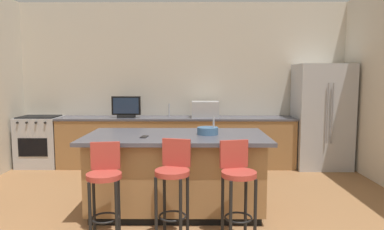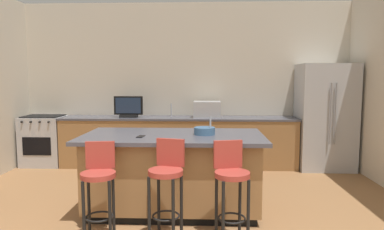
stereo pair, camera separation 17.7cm
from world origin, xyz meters
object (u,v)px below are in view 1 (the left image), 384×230
microwave (205,109)px  cell_phone (144,137)px  range_oven (40,141)px  fruit_bowl (208,131)px  refrigerator (322,116)px  bar_stool_center (173,180)px  kitchen_island (176,172)px  tv_monitor (126,108)px  bar_stool_right (238,182)px  bar_stool_left (105,183)px

microwave → cell_phone: microwave is taller
range_oven → fruit_bowl: (2.96, -2.13, 0.52)m
fruit_bowl → cell_phone: 0.75m
refrigerator → range_oven: size_ratio=2.01×
refrigerator → fruit_bowl: size_ratio=7.39×
refrigerator → bar_stool_center: 3.79m
refrigerator → kitchen_island: bearing=-139.8°
tv_monitor → bar_stool_right: (1.64, -2.87, -0.48)m
kitchen_island → fruit_bowl: size_ratio=8.57×
refrigerator → microwave: size_ratio=3.84×
bar_stool_left → cell_phone: bearing=55.4°
kitchen_island → bar_stool_left: bearing=-130.6°
bar_stool_left → range_oven: bearing=116.1°
tv_monitor → bar_stool_left: bearing=-83.3°
cell_phone → bar_stool_center: bearing=-51.6°
tv_monitor → bar_stool_center: tv_monitor is taller
tv_monitor → bar_stool_right: 3.34m
kitchen_island → cell_phone: bearing=-153.8°
refrigerator → cell_phone: refrigerator is taller
bar_stool_right → cell_phone: bearing=135.5°
microwave → fruit_bowl: bearing=-90.9°
fruit_bowl → refrigerator: bearing=44.6°
kitchen_island → tv_monitor: size_ratio=4.17×
refrigerator → bar_stool_left: refrigerator is taller
microwave → bar_stool_left: microwave is taller
refrigerator → tv_monitor: 3.49m
kitchen_island → bar_stool_center: bar_stool_center is taller
microwave → bar_stool_center: size_ratio=0.48×
kitchen_island → refrigerator: size_ratio=1.16×
microwave → bar_stool_center: 2.96m
tv_monitor → cell_phone: 2.37m
refrigerator → fruit_bowl: bearing=-135.4°
refrigerator → cell_phone: (-2.84, -2.27, 0.01)m
bar_stool_center → refrigerator: bearing=63.2°
microwave → tv_monitor: tv_monitor is taller
kitchen_island → bar_stool_right: 1.01m
tv_monitor → cell_phone: (0.65, -2.27, -0.14)m
kitchen_island → bar_stool_right: (0.64, -0.78, 0.12)m
bar_stool_center → bar_stool_right: size_ratio=1.01×
cell_phone → tv_monitor: bearing=112.3°
refrigerator → fruit_bowl: refrigerator is taller
tv_monitor → bar_stool_right: bearing=-60.3°
refrigerator → fruit_bowl: (-2.11, -2.08, 0.05)m
tv_monitor → fruit_bowl: 2.50m
fruit_bowl → cell_phone: (-0.73, -0.19, -0.04)m
refrigerator → bar_stool_center: size_ratio=1.85×
kitchen_island → bar_stool_center: size_ratio=2.15×
microwave → cell_phone: bearing=-108.2°
range_oven → bar_stool_center: size_ratio=0.92×
tv_monitor → bar_stool_left: (0.34, -2.87, -0.49)m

